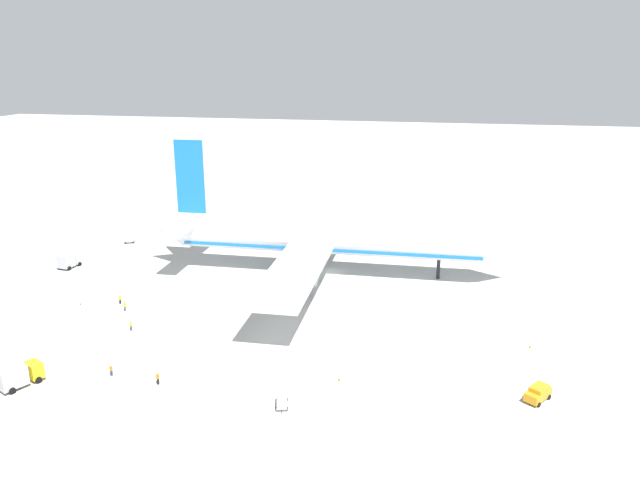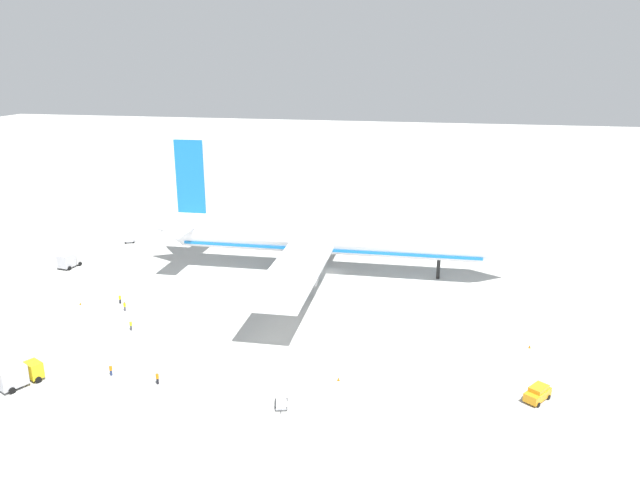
% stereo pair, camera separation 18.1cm
% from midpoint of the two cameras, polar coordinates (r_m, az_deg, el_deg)
% --- Properties ---
extents(ground_plane, '(600.00, 600.00, 0.00)m').
position_cam_midpoint_polar(ground_plane, '(124.95, 0.88, -2.99)').
color(ground_plane, '#B2B2AD').
extents(airliner, '(75.30, 73.28, 26.27)m').
position_cam_midpoint_polar(airliner, '(122.79, 0.33, 0.31)').
color(airliner, white).
rests_on(airliner, ground).
extents(service_truck_1, '(4.71, 6.06, 3.11)m').
position_cam_midpoint_polar(service_truck_1, '(92.34, -26.47, -11.24)').
color(service_truck_1, yellow).
rests_on(service_truck_1, ground).
extents(service_truck_2, '(3.33, 5.02, 3.04)m').
position_cam_midpoint_polar(service_truck_2, '(137.16, -22.55, -1.78)').
color(service_truck_2, white).
rests_on(service_truck_2, ground).
extents(service_van, '(3.83, 4.34, 1.97)m').
position_cam_midpoint_polar(service_van, '(85.06, 19.70, -13.34)').
color(service_van, orange).
rests_on(service_van, ground).
extents(baggage_cart_0, '(2.93, 2.28, 1.36)m').
position_cam_midpoint_polar(baggage_cart_0, '(150.78, -17.47, 0.02)').
color(baggage_cart_0, '#595B60').
rests_on(baggage_cart_0, ground).
extents(baggage_cart_1, '(2.09, 3.47, 1.26)m').
position_cam_midpoint_polar(baggage_cart_1, '(79.53, -3.66, -14.82)').
color(baggage_cart_1, gray).
rests_on(baggage_cart_1, ground).
extents(ground_worker_0, '(0.52, 0.52, 1.67)m').
position_cam_midpoint_polar(ground_worker_0, '(103.42, -17.34, -7.66)').
color(ground_worker_0, '#3F3F47').
rests_on(ground_worker_0, ground).
extents(ground_worker_1, '(0.56, 0.56, 1.71)m').
position_cam_midpoint_polar(ground_worker_1, '(86.68, -15.02, -12.41)').
color(ground_worker_1, black).
rests_on(ground_worker_1, ground).
extents(ground_worker_2, '(0.48, 0.48, 1.64)m').
position_cam_midpoint_polar(ground_worker_2, '(111.28, -17.87, -5.95)').
color(ground_worker_2, '#3F3F47').
rests_on(ground_worker_2, ground).
extents(ground_worker_3, '(0.55, 0.55, 1.62)m').
position_cam_midpoint_polar(ground_worker_3, '(90.67, -19.03, -11.46)').
color(ground_worker_3, navy).
rests_on(ground_worker_3, ground).
extents(ground_worker_4, '(0.45, 0.45, 1.66)m').
position_cam_midpoint_polar(ground_worker_4, '(114.70, -18.28, -5.29)').
color(ground_worker_4, black).
rests_on(ground_worker_4, ground).
extents(traffic_cone_0, '(0.36, 0.36, 0.55)m').
position_cam_midpoint_polar(traffic_cone_0, '(84.98, 1.72, -12.88)').
color(traffic_cone_0, orange).
rests_on(traffic_cone_0, ground).
extents(traffic_cone_1, '(0.36, 0.36, 0.55)m').
position_cam_midpoint_polar(traffic_cone_1, '(164.76, 2.64, 2.02)').
color(traffic_cone_1, orange).
rests_on(traffic_cone_1, ground).
extents(traffic_cone_2, '(0.36, 0.36, 0.55)m').
position_cam_midpoint_polar(traffic_cone_2, '(98.73, 19.03, -9.40)').
color(traffic_cone_2, orange).
rests_on(traffic_cone_2, ground).
extents(traffic_cone_3, '(0.36, 0.36, 0.55)m').
position_cam_midpoint_polar(traffic_cone_3, '(116.68, -21.59, -5.56)').
color(traffic_cone_3, orange).
rests_on(traffic_cone_3, ground).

